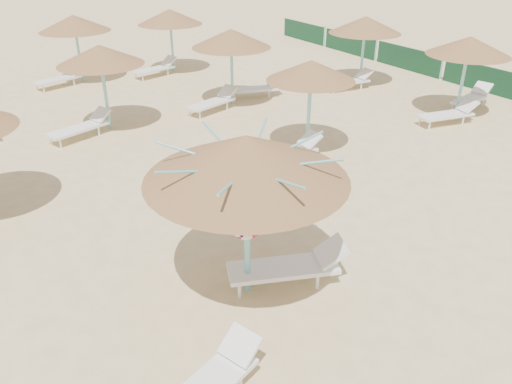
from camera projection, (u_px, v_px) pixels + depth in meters
ground at (277, 290)px, 9.09m from camera, size 120.00×120.00×0.00m
main_palapa at (246, 158)px, 7.88m from camera, size 3.35×3.35×3.00m
lounger_main_a at (210, 382)px, 6.85m from camera, size 1.91×1.14×0.67m
lounger_main_b at (291, 265)px, 9.11m from camera, size 2.26×1.39×0.79m
palapa_field at (148, 46)px, 16.78m from camera, size 22.48×14.17×2.72m
windbreak_fence at (409, 59)px, 22.85m from camera, size 0.08×19.84×1.10m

